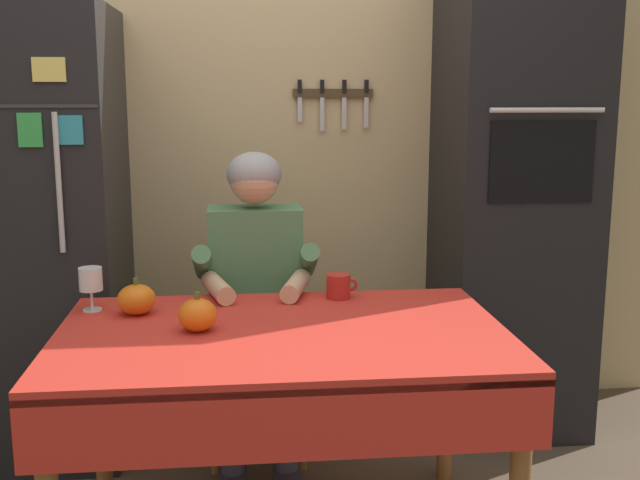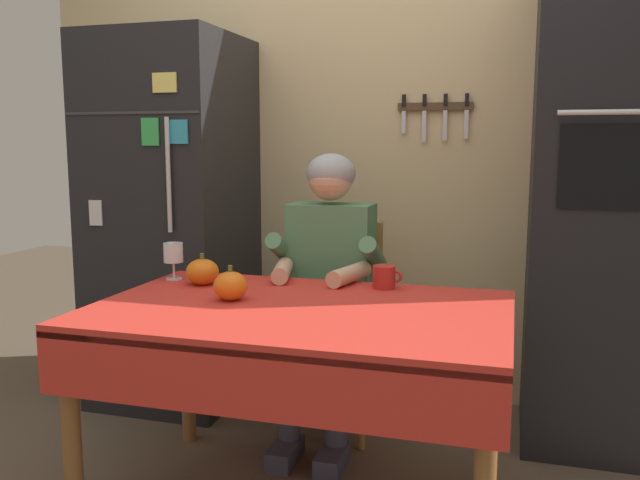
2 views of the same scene
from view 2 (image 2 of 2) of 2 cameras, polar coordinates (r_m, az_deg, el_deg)
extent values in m
cube|color=#D1B784|center=(3.39, 5.69, 8.50)|extent=(3.70, 0.10, 2.60)
cube|color=#4C3823|center=(3.30, 9.88, 11.27)|extent=(0.36, 0.02, 0.04)
cube|color=silver|center=(3.31, 7.21, 10.05)|extent=(0.02, 0.01, 0.11)
cube|color=black|center=(3.31, 7.24, 11.83)|extent=(0.02, 0.01, 0.06)
cube|color=silver|center=(3.29, 8.95, 9.66)|extent=(0.02, 0.01, 0.15)
cube|color=black|center=(3.30, 8.99, 11.81)|extent=(0.02, 0.01, 0.06)
cube|color=silver|center=(3.28, 10.70, 9.67)|extent=(0.02, 0.01, 0.14)
cube|color=black|center=(3.28, 10.76, 11.78)|extent=(0.02, 0.01, 0.06)
cube|color=silver|center=(3.27, 12.47, 9.69)|extent=(0.02, 0.01, 0.13)
cube|color=black|center=(3.28, 12.53, 11.74)|extent=(0.02, 0.01, 0.06)
cube|color=black|center=(3.39, -12.57, 1.57)|extent=(0.68, 0.68, 1.80)
cylinder|color=silver|center=(2.96, -12.91, 5.46)|extent=(0.02, 0.02, 0.50)
cube|color=#333335|center=(3.07, -16.02, 10.48)|extent=(0.67, 0.01, 0.01)
cube|color=teal|center=(2.95, -12.07, 9.10)|extent=(0.09, 0.01, 0.10)
cube|color=#E5D666|center=(2.99, -13.23, 13.05)|extent=(0.11, 0.01, 0.08)
cube|color=green|center=(3.02, -14.40, 9.01)|extent=(0.08, 0.01, 0.12)
cube|color=silver|center=(3.19, -18.74, 2.23)|extent=(0.06, 0.01, 0.12)
cube|color=black|center=(3.01, 23.35, 3.13)|extent=(0.60, 0.60, 2.10)
cube|color=black|center=(2.70, 24.29, 5.74)|extent=(0.42, 0.01, 0.32)
cylinder|color=silver|center=(2.68, 24.63, 9.99)|extent=(0.45, 0.02, 0.02)
cylinder|color=brown|center=(2.35, -20.57, -15.80)|extent=(0.06, 0.06, 0.70)
cylinder|color=brown|center=(2.96, -11.34, -10.32)|extent=(0.06, 0.06, 0.70)
cylinder|color=brown|center=(2.64, 14.72, -12.72)|extent=(0.06, 0.06, 0.70)
cube|color=red|center=(2.26, -1.75, -6.19)|extent=(1.40, 0.90, 0.04)
cube|color=red|center=(1.90, -6.01, -12.33)|extent=(1.40, 0.01, 0.20)
cube|color=#9E6B33|center=(3.00, 1.17, -8.25)|extent=(0.40, 0.40, 0.04)
cube|color=#9E6B33|center=(3.11, 2.06, -2.77)|extent=(0.36, 0.04, 0.48)
cylinder|color=#9E6B33|center=(2.97, -2.99, -13.05)|extent=(0.04, 0.04, 0.41)
cylinder|color=#9E6B33|center=(3.27, -0.97, -10.98)|extent=(0.04, 0.04, 0.41)
cylinder|color=#9E6B33|center=(2.88, 3.60, -13.74)|extent=(0.04, 0.04, 0.41)
cylinder|color=#9E6B33|center=(3.19, 4.99, -11.51)|extent=(0.04, 0.04, 0.41)
cube|color=#38384C|center=(2.83, -3.04, -17.84)|extent=(0.10, 0.22, 0.08)
cube|color=#38384C|center=(2.78, 1.07, -18.37)|extent=(0.10, 0.22, 0.08)
cylinder|color=#38384C|center=(2.80, -2.65, -13.84)|extent=(0.09, 0.09, 0.38)
cylinder|color=#38384C|center=(2.75, 1.42, -14.29)|extent=(0.09, 0.09, 0.38)
cube|color=#38384C|center=(2.86, -1.44, -7.68)|extent=(0.12, 0.40, 0.11)
cube|color=#38384C|center=(2.81, 2.10, -7.96)|extent=(0.12, 0.40, 0.11)
cube|color=#4C7F56|center=(2.88, 0.98, -1.63)|extent=(0.36, 0.20, 0.48)
cylinder|color=#4C7F56|center=(2.86, -3.25, -0.87)|extent=(0.07, 0.26, 0.18)
cylinder|color=#4C7F56|center=(2.76, 4.61, -1.25)|extent=(0.07, 0.26, 0.18)
cylinder|color=#D8A884|center=(2.70, -3.25, -2.64)|extent=(0.13, 0.27, 0.07)
cylinder|color=#D8A884|center=(2.62, 2.54, -2.97)|extent=(0.13, 0.27, 0.07)
sphere|color=#D8A884|center=(2.82, 0.89, 5.33)|extent=(0.19, 0.19, 0.19)
ellipsoid|color=#99999E|center=(2.83, 0.95, 5.74)|extent=(0.21, 0.21, 0.17)
cylinder|color=#B2231E|center=(2.53, 5.53, -3.19)|extent=(0.09, 0.09, 0.09)
torus|color=#B2231E|center=(2.52, 6.57, -3.14)|extent=(0.05, 0.01, 0.05)
cylinder|color=white|center=(2.76, -12.44, -3.26)|extent=(0.06, 0.06, 0.01)
cylinder|color=white|center=(2.75, -12.47, -2.54)|extent=(0.01, 0.01, 0.07)
cylinder|color=white|center=(2.74, -12.51, -1.06)|extent=(0.08, 0.08, 0.08)
ellipsoid|color=orange|center=(2.35, -7.71, -3.93)|extent=(0.12, 0.12, 0.10)
cylinder|color=#4C6023|center=(2.34, -7.73, -2.44)|extent=(0.02, 0.02, 0.02)
ellipsoid|color=orange|center=(2.62, -10.09, -2.71)|extent=(0.13, 0.13, 0.10)
cylinder|color=#4C6023|center=(2.61, -10.12, -1.38)|extent=(0.02, 0.02, 0.02)
camera|label=1|loc=(0.86, -92.10, 12.01)|focal=43.62mm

